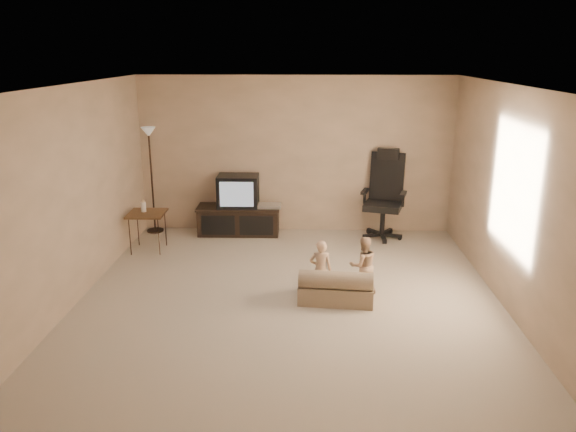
% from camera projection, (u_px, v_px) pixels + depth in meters
% --- Properties ---
extents(floor, '(5.50, 5.50, 0.00)m').
position_uv_depth(floor, '(289.00, 299.00, 6.71)').
color(floor, '#B9A893').
rests_on(floor, ground).
extents(room_shell, '(5.50, 5.50, 5.50)m').
position_uv_depth(room_shell, '(289.00, 175.00, 6.28)').
color(room_shell, silver).
rests_on(room_shell, floor).
extents(tv_stand, '(1.35, 0.51, 0.96)m').
position_uv_depth(tv_stand, '(239.00, 210.00, 9.01)').
color(tv_stand, black).
rests_on(tv_stand, floor).
extents(office_chair, '(0.80, 0.82, 1.39)m').
position_uv_depth(office_chair, '(384.00, 206.00, 8.85)').
color(office_chair, black).
rests_on(office_chair, floor).
extents(side_table, '(0.54, 0.54, 0.79)m').
position_uv_depth(side_table, '(146.00, 214.00, 8.22)').
color(side_table, brown).
rests_on(side_table, floor).
extents(floor_lamp, '(0.27, 0.27, 1.71)m').
position_uv_depth(floor_lamp, '(150.00, 156.00, 8.88)').
color(floor_lamp, black).
rests_on(floor_lamp, floor).
extents(child_sofa, '(0.91, 0.57, 0.43)m').
position_uv_depth(child_sofa, '(336.00, 288.00, 6.60)').
color(child_sofa, gray).
rests_on(child_sofa, floor).
extents(toddler_left, '(0.27, 0.20, 0.74)m').
position_uv_depth(toddler_left, '(321.00, 270.00, 6.63)').
color(toddler_left, tan).
rests_on(toddler_left, floor).
extents(toddler_right, '(0.39, 0.27, 0.72)m').
position_uv_depth(toddler_right, '(363.00, 265.00, 6.79)').
color(toddler_right, tan).
rests_on(toddler_right, floor).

